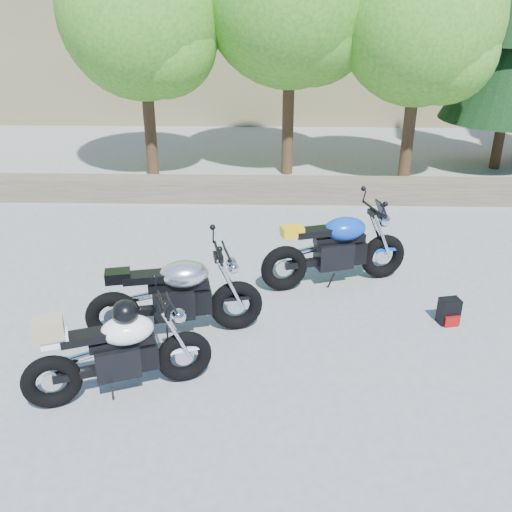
{
  "coord_description": "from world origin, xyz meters",
  "views": [
    {
      "loc": [
        0.4,
        -6.36,
        4.18
      ],
      "look_at": [
        0.2,
        1.0,
        0.75
      ],
      "focal_mm": 40.0,
      "sensor_mm": 36.0,
      "label": 1
    }
  ],
  "objects_px": {
    "blue_bike": "(336,249)",
    "silver_bike": "(176,297)",
    "backpack": "(449,312)",
    "white_bike": "(117,350)"
  },
  "relations": [
    {
      "from": "silver_bike",
      "to": "white_bike",
      "type": "distance_m",
      "value": 1.32
    },
    {
      "from": "blue_bike",
      "to": "backpack",
      "type": "height_order",
      "value": "blue_bike"
    },
    {
      "from": "silver_bike",
      "to": "white_bike",
      "type": "xyz_separation_m",
      "value": [
        -0.47,
        -1.24,
        0.01
      ]
    },
    {
      "from": "white_bike",
      "to": "blue_bike",
      "type": "xyz_separation_m",
      "value": [
        2.7,
        2.77,
        0.0
      ]
    },
    {
      "from": "silver_bike",
      "to": "backpack",
      "type": "distance_m",
      "value": 3.73
    },
    {
      "from": "silver_bike",
      "to": "white_bike",
      "type": "height_order",
      "value": "white_bike"
    },
    {
      "from": "silver_bike",
      "to": "backpack",
      "type": "bearing_deg",
      "value": -6.18
    },
    {
      "from": "silver_bike",
      "to": "blue_bike",
      "type": "relative_size",
      "value": 0.99
    },
    {
      "from": "blue_bike",
      "to": "silver_bike",
      "type": "bearing_deg",
      "value": -162.27
    },
    {
      "from": "blue_bike",
      "to": "white_bike",
      "type": "bearing_deg",
      "value": -150.98
    }
  ]
}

